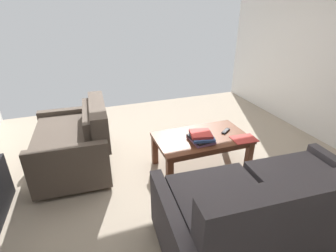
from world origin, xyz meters
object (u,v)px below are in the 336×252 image
(coffee_table, at_px, (201,141))
(book_stack, at_px, (201,137))
(tv_remote, at_px, (226,131))
(loose_magazine, at_px, (244,139))
(loveseat_near, at_px, (76,142))
(sofa_main, at_px, (270,212))

(coffee_table, height_order, book_stack, book_stack)
(tv_remote, distance_m, loose_magazine, 0.26)
(loveseat_near, distance_m, coffee_table, 1.52)
(sofa_main, relative_size, loveseat_near, 1.51)
(sofa_main, xyz_separation_m, tv_remote, (-0.34, -1.25, 0.07))
(sofa_main, distance_m, book_stack, 1.15)
(book_stack, height_order, tv_remote, book_stack)
(sofa_main, height_order, loose_magazine, sofa_main)
(book_stack, relative_size, loose_magazine, 1.19)
(coffee_table, height_order, tv_remote, tv_remote)
(sofa_main, bearing_deg, loveseat_near, -50.57)
(tv_remote, bearing_deg, coffee_table, 2.04)
(coffee_table, distance_m, tv_remote, 0.35)
(loveseat_near, xyz_separation_m, loose_magazine, (-1.88, 0.73, 0.08))
(coffee_table, bearing_deg, book_stack, 58.18)
(loose_magazine, bearing_deg, loveseat_near, -107.31)
(loveseat_near, distance_m, tv_remote, 1.84)
(coffee_table, relative_size, loose_magazine, 3.86)
(loveseat_near, relative_size, loose_magazine, 4.13)
(loveseat_near, xyz_separation_m, book_stack, (-1.38, 0.60, 0.13))
(sofa_main, relative_size, book_stack, 5.24)
(sofa_main, bearing_deg, book_stack, -87.22)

